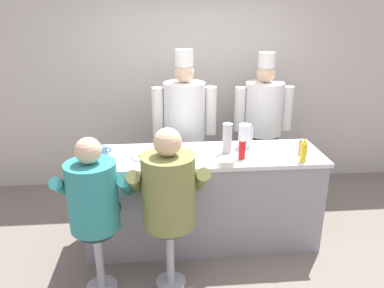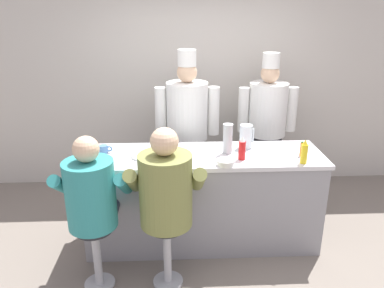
% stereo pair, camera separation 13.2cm
% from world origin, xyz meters
% --- Properties ---
extents(ground_plane, '(20.00, 20.00, 0.00)m').
position_xyz_m(ground_plane, '(0.00, 0.00, 0.00)').
color(ground_plane, slate).
extents(wall_back, '(10.00, 0.06, 2.70)m').
position_xyz_m(wall_back, '(0.00, 1.85, 1.35)').
color(wall_back, beige).
rests_on(wall_back, ground_plane).
extents(diner_counter, '(2.33, 0.70, 0.97)m').
position_xyz_m(diner_counter, '(0.00, 0.35, 0.49)').
color(diner_counter, gray).
rests_on(diner_counter, ground_plane).
extents(ketchup_bottle_red, '(0.07, 0.07, 0.23)m').
position_xyz_m(ketchup_bottle_red, '(0.35, 0.20, 1.08)').
color(ketchup_bottle_red, red).
rests_on(ketchup_bottle_red, diner_counter).
extents(mustard_bottle_yellow, '(0.06, 0.06, 0.23)m').
position_xyz_m(mustard_bottle_yellow, '(0.90, 0.09, 1.08)').
color(mustard_bottle_yellow, yellow).
rests_on(mustard_bottle_yellow, diner_counter).
extents(hot_sauce_bottle_orange, '(0.03, 0.03, 0.14)m').
position_xyz_m(hot_sauce_bottle_orange, '(0.93, 0.27, 1.04)').
color(hot_sauce_bottle_orange, orange).
rests_on(hot_sauce_bottle_orange, diner_counter).
extents(water_pitcher_clear, '(0.15, 0.13, 0.24)m').
position_xyz_m(water_pitcher_clear, '(0.44, 0.51, 1.09)').
color(water_pitcher_clear, silver).
rests_on(water_pitcher_clear, diner_counter).
extents(breakfast_plate, '(0.24, 0.24, 0.05)m').
position_xyz_m(breakfast_plate, '(-0.57, 0.31, 0.98)').
color(breakfast_plate, white).
rests_on(breakfast_plate, diner_counter).
extents(cereal_bowl, '(0.16, 0.16, 0.05)m').
position_xyz_m(cereal_bowl, '(0.18, 0.07, 1.00)').
color(cereal_bowl, white).
rests_on(cereal_bowl, diner_counter).
extents(coffee_mug_blue, '(0.13, 0.09, 0.08)m').
position_xyz_m(coffee_mug_blue, '(-0.97, 0.43, 1.01)').
color(coffee_mug_blue, '#4C7AB2').
rests_on(coffee_mug_blue, diner_counter).
extents(cup_stack_steel, '(0.10, 0.10, 0.29)m').
position_xyz_m(cup_stack_steel, '(0.24, 0.37, 1.12)').
color(cup_stack_steel, '#B7BABF').
rests_on(cup_stack_steel, diner_counter).
extents(diner_seated_teal, '(0.61, 0.61, 1.39)m').
position_xyz_m(diner_seated_teal, '(-0.96, -0.26, 0.86)').
color(diner_seated_teal, '#B2B5BA').
rests_on(diner_seated_teal, ground_plane).
extents(diner_seated_olive, '(0.66, 0.65, 1.45)m').
position_xyz_m(diner_seated_olive, '(-0.35, -0.26, 0.88)').
color(diner_seated_olive, '#B2B5BA').
rests_on(diner_seated_olive, ground_plane).
extents(cook_in_whites_near, '(0.74, 0.47, 1.89)m').
position_xyz_m(cook_in_whites_near, '(-0.13, 1.12, 1.04)').
color(cook_in_whites_near, '#232328').
rests_on(cook_in_whites_near, ground_plane).
extents(cook_in_whites_far, '(0.71, 0.46, 1.83)m').
position_xyz_m(cook_in_whites_far, '(0.84, 1.29, 1.00)').
color(cook_in_whites_far, '#232328').
rests_on(cook_in_whites_far, ground_plane).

